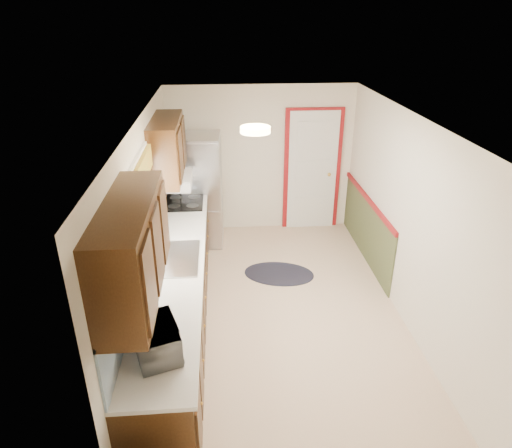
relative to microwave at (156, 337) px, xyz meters
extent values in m
cube|color=beige|center=(1.20, 1.73, -1.10)|extent=(3.20, 5.20, 0.12)
cube|color=white|center=(1.20, 1.73, 1.30)|extent=(3.20, 5.20, 0.12)
cube|color=#EEE4CE|center=(1.20, 4.23, 0.10)|extent=(3.20, 0.10, 2.40)
cube|color=#EEE4CE|center=(1.20, -0.77, 0.10)|extent=(3.20, 0.10, 2.40)
cube|color=#EEE4CE|center=(-0.30, 1.73, 0.10)|extent=(0.10, 5.20, 2.40)
cube|color=#EEE4CE|center=(2.70, 1.73, 0.10)|extent=(0.10, 5.20, 2.40)
cube|color=#351D0C|center=(0.00, 1.43, -0.65)|extent=(0.60, 4.00, 0.90)
cube|color=silver|center=(0.01, 1.43, -0.18)|extent=(0.63, 4.00, 0.04)
cube|color=#508DC3|center=(-0.29, 1.43, 0.11)|extent=(0.02, 4.00, 0.55)
cube|color=#351D0C|center=(-0.12, 0.13, 0.72)|extent=(0.35, 1.40, 0.75)
cube|color=#351D0C|center=(-0.12, 2.83, 0.72)|extent=(0.35, 1.20, 0.75)
cube|color=white|center=(-0.29, 1.53, 0.52)|extent=(0.02, 1.00, 0.90)
cube|color=#BF7023|center=(-0.24, 1.53, 0.87)|extent=(0.05, 1.12, 0.24)
cube|color=#B7B7BC|center=(0.01, 1.53, -0.16)|extent=(0.52, 0.82, 0.02)
cube|color=white|center=(-0.07, 2.88, 0.27)|extent=(0.45, 0.60, 0.15)
cube|color=maroon|center=(2.05, 4.20, -0.10)|extent=(0.94, 0.05, 2.08)
cube|color=white|center=(2.05, 4.17, -0.10)|extent=(0.80, 0.04, 2.00)
cube|color=#434C2A|center=(2.69, 3.08, -0.65)|extent=(0.02, 2.30, 0.90)
cube|color=maroon|center=(2.67, 3.08, -0.18)|extent=(0.04, 2.30, 0.06)
cylinder|color=#FFD88C|center=(0.90, 1.53, 1.26)|extent=(0.30, 0.30, 0.06)
imported|color=white|center=(0.00, 0.00, 0.00)|extent=(0.41, 0.54, 0.33)
cube|color=#B7B7BC|center=(0.18, 3.78, -0.23)|extent=(0.76, 0.71, 1.75)
cylinder|color=black|center=(-0.06, 3.40, -0.32)|extent=(0.02, 0.02, 1.22)
ellipsoid|color=black|center=(1.33, 2.63, -1.10)|extent=(1.11, 0.85, 0.01)
cube|color=black|center=(0.01, 3.13, -0.15)|extent=(0.54, 0.64, 0.02)
camera|label=1|loc=(0.56, -2.91, 2.34)|focal=32.00mm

